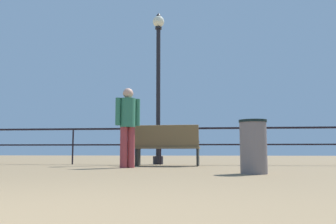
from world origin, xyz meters
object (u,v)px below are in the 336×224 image
at_px(person_by_bench, 128,122).
at_px(trash_bin, 253,147).
at_px(lamppost_center, 158,75).
at_px(bench_near_left, 167,144).

bearing_deg(person_by_bench, trash_bin, -37.51).
xyz_separation_m(lamppost_center, trash_bin, (2.06, -4.12, -2.08)).
bearing_deg(person_by_bench, bench_near_left, 52.82).
distance_m(bench_near_left, person_by_bench, 1.33).
height_order(bench_near_left, person_by_bench, person_by_bench).
xyz_separation_m(lamppost_center, person_by_bench, (-0.37, -2.25, -1.51)).
bearing_deg(lamppost_center, person_by_bench, -99.44).
distance_m(lamppost_center, trash_bin, 5.06).
bearing_deg(trash_bin, bench_near_left, 120.42).
xyz_separation_m(bench_near_left, person_by_bench, (-0.75, -0.99, 0.47)).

